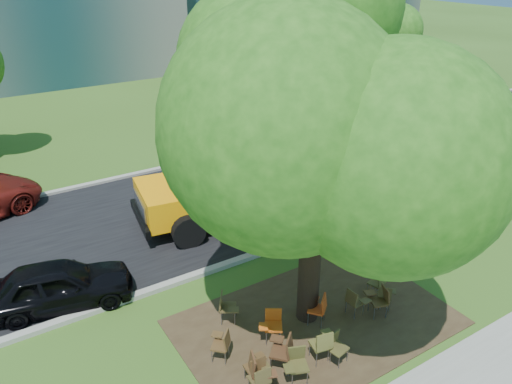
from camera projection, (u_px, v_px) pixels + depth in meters
ground at (273, 325)px, 12.93m from camera, size 160.00×160.00×0.00m
dirt_patch at (316, 322)px, 13.02m from camera, size 7.00×4.50×0.03m
asphalt_road at (167, 216)px, 18.25m from camera, size 80.00×8.00×0.04m
kerb_near at (218, 267)px, 15.18m from camera, size 80.00×0.25×0.14m
kerb_far at (129, 176)px, 21.35m from camera, size 80.00×0.25×0.14m
bg_tree_3 at (251, 33)px, 25.24m from camera, size 5.60×5.60×7.84m
bg_tree_4 at (379, 36)px, 28.61m from camera, size 5.00×5.00×6.85m
main_tree at (319, 95)px, 10.62m from camera, size 7.20×7.20×9.60m
school_bus at (334, 151)px, 18.89m from camera, size 13.86×4.93×3.32m
chair_0 at (256, 366)px, 10.98m from camera, size 0.55×0.48×0.82m
chair_1 at (261, 378)px, 10.66m from camera, size 0.58×0.50×0.85m
chair_2 at (284, 349)px, 11.34m from camera, size 0.65×0.82×0.96m
chair_3 at (297, 362)px, 11.05m from camera, size 0.71×0.56×0.88m
chair_4 at (323, 343)px, 11.54m from camera, size 0.69×0.55×0.93m
chair_5 at (336, 345)px, 11.57m from camera, size 0.55×0.56×0.81m
chair_6 at (380, 298)px, 13.08m from camera, size 0.55×0.70×0.88m
chair_7 at (385, 295)px, 13.31m from camera, size 0.66×0.52×0.77m
chair_8 at (222, 342)px, 11.64m from camera, size 0.56×0.71×0.82m
chair_9 at (272, 322)px, 12.22m from camera, size 0.75×0.59×0.89m
chair_10 at (226, 305)px, 12.81m from camera, size 0.59×0.75×0.89m
chair_11 at (319, 306)px, 12.77m from camera, size 0.60×0.76×0.89m
chair_12 at (355, 300)px, 13.06m from camera, size 0.50×0.54×0.82m
chair_13 at (378, 281)px, 13.84m from camera, size 0.55×0.58×0.81m
chair_14 at (258, 369)px, 10.83m from camera, size 0.57×0.73×0.92m
black_car at (58, 285)px, 13.40m from camera, size 4.12×2.35×1.32m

